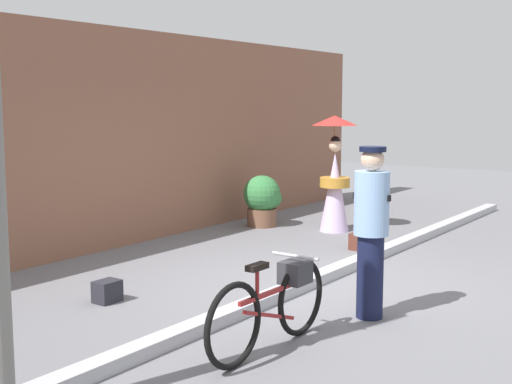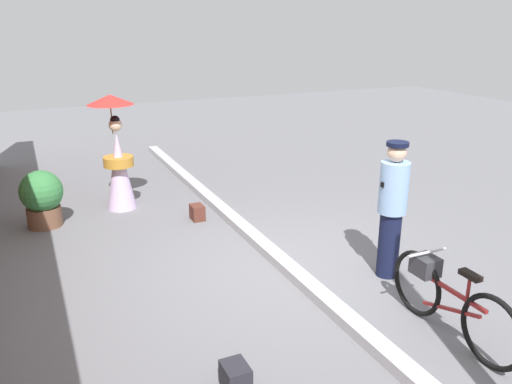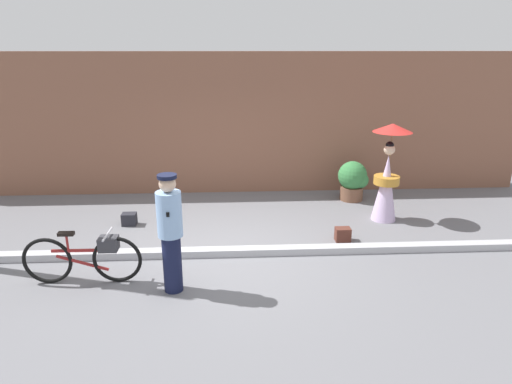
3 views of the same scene
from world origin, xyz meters
TOP-DOWN VIEW (x-y plane):
  - ground_plane at (0.00, 0.00)m, footprint 30.00×30.00m
  - sidewalk_curb at (0.00, 0.00)m, footprint 14.00×0.20m
  - bicycle_near_officer at (-1.86, -0.78)m, footprint 1.69×0.48m
  - person_officer at (-0.61, -1.07)m, footprint 0.34×0.38m
  - person_with_parasol at (3.22, 1.45)m, footprint 0.74×0.74m
  - potted_plant_by_door at (2.91, 2.67)m, footprint 0.65×0.64m
  - backpack_on_pavement at (2.16, 0.46)m, footprint 0.26×0.19m
  - backpack_spare at (-1.75, 1.42)m, footprint 0.27×0.21m

SIDE VIEW (x-z plane):
  - ground_plane at x=0.00m, z-range 0.00..0.00m
  - sidewalk_curb at x=0.00m, z-range 0.00..0.12m
  - backpack_spare at x=-1.75m, z-range 0.01..0.24m
  - backpack_on_pavement at x=2.16m, z-range 0.01..0.25m
  - bicycle_near_officer at x=-1.86m, z-range 0.01..0.80m
  - potted_plant_by_door at x=2.91m, z-range 0.03..0.90m
  - person_officer at x=-0.61m, z-range 0.06..1.74m
  - person_with_parasol at x=3.22m, z-range -0.03..1.87m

